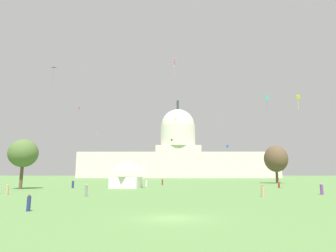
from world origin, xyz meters
TOP-DOWN VIEW (x-y plane):
  - ground_plane at (0.00, 0.00)m, footprint 800.00×800.00m
  - capitol_building at (5.89, 193.56)m, footprint 149.36×26.79m
  - event_tent at (-10.22, 43.70)m, footprint 7.31×7.72m
  - tree_west_mid at (-32.07, 38.83)m, footprint 8.61×8.61m
  - tree_east_mid at (35.85, 74.04)m, footprint 9.96×10.26m
  - person_maroon_back_center at (-2.37, 59.58)m, footprint 0.51×0.51m
  - person_white_near_tree_west at (-6.20, 50.58)m, footprint 0.60×0.60m
  - person_navy_edge_east at (-22.38, 43.18)m, footprint 0.66×0.66m
  - person_tan_deep_crowd at (13.12, 19.28)m, footprint 0.65×0.65m
  - person_purple_mid_right at (23.69, 23.40)m, footprint 0.66×0.66m
  - person_navy_mid_left at (-12.69, 3.76)m, footprint 0.44×0.44m
  - person_grey_back_right at (-12.25, 19.46)m, footprint 0.50×0.50m
  - person_tan_mid_center at (-25.95, 23.34)m, footprint 0.66×0.66m
  - person_red_lawn_far_right at (24.90, 44.13)m, footprint 0.46×0.46m
  - kite_gold_mid at (3.01, 129.42)m, footprint 0.99×0.61m
  - kite_yellow_mid at (26.17, 33.93)m, footprint 0.95×0.99m
  - kite_green_low at (-7.20, 119.07)m, footprint 1.17×1.28m
  - kite_violet_high at (-36.18, 59.96)m, footprint 1.51×0.73m
  - kite_red_high at (1.50, 73.10)m, footprint 0.46×1.21m
  - kite_pink_high at (1.09, 56.12)m, footprint 1.65×1.57m
  - kite_white_mid at (-38.33, 123.00)m, footprint 0.51×0.68m
  - kite_blue_low at (22.43, 88.05)m, footprint 0.89×0.93m
  - kite_black_mid at (0.89, 154.15)m, footprint 1.12×1.11m
  - kite_magenta_mid at (-37.72, 90.45)m, footprint 0.76×0.83m
  - kite_turquoise_mid at (26.38, 52.64)m, footprint 0.74×0.18m
  - kite_cyan_high at (36.57, 173.05)m, footprint 1.58×1.66m
  - kite_gold_low at (17.85, 160.67)m, footprint 0.71×0.48m

SIDE VIEW (x-z plane):
  - ground_plane at x=0.00m, z-range 0.00..0.00m
  - person_navy_mid_left at x=-12.69m, z-range -0.06..1.43m
  - person_white_near_tree_west at x=-6.20m, z-range -0.08..1.51m
  - person_red_lawn_far_right at x=24.90m, z-range -0.07..1.53m
  - person_tan_mid_center at x=-25.95m, z-range -0.08..1.54m
  - person_tan_deep_crowd at x=13.12m, z-range -0.09..1.66m
  - person_maroon_back_center at x=-2.37m, z-range -0.07..1.67m
  - person_navy_edge_east at x=-22.38m, z-range -0.09..1.71m
  - person_purple_mid_right at x=23.69m, z-range -0.08..1.72m
  - person_grey_back_right at x=-12.25m, z-range -0.06..1.73m
  - event_tent at x=-10.22m, z-range 0.08..6.26m
  - tree_west_mid at x=-32.07m, z-range 2.26..12.92m
  - tree_east_mid at x=35.85m, z-range 1.84..14.53m
  - kite_green_low at x=-7.20m, z-range 7.43..9.78m
  - kite_gold_low at x=17.85m, z-range 10.90..13.20m
  - kite_blue_low at x=22.43m, z-range 12.50..15.21m
  - capitol_building at x=5.89m, z-range -13.04..47.29m
  - kite_yellow_mid at x=26.17m, z-range 17.13..20.37m
  - kite_turquoise_mid at x=26.38m, z-range 21.17..25.50m
  - kite_white_mid at x=-38.33m, z-range 22.70..25.36m
  - kite_black_mid at x=0.89m, z-range 22.16..26.15m
  - kite_magenta_mid at x=-37.72m, z-range 27.26..31.62m
  - kite_gold_mid at x=3.01m, z-range 30.24..34.46m
  - kite_violet_high at x=-36.18m, z-range 32.97..37.33m
  - kite_pink_high at x=1.09m, z-range 33.57..37.76m
  - kite_cyan_high at x=36.57m, z-range 39.22..42.49m
  - kite_red_high at x=1.50m, z-range 40.91..43.63m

